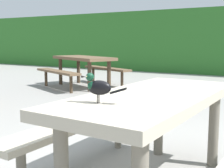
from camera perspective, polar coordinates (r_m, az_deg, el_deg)
The scene contains 3 objects.
picnic_table_foreground at distance 2.29m, azimuth 7.57°, elevation -6.23°, with size 1.74×1.83×0.74m.
bird_grackle at distance 1.86m, azimuth -2.68°, elevation -0.45°, with size 0.28×0.11×0.18m.
picnic_table_mid_left at distance 7.54m, azimuth -5.35°, elevation 3.68°, with size 2.23×2.21×0.74m.
Camera 1 is at (0.95, -2.06, 1.12)m, focal length 49.24 mm.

